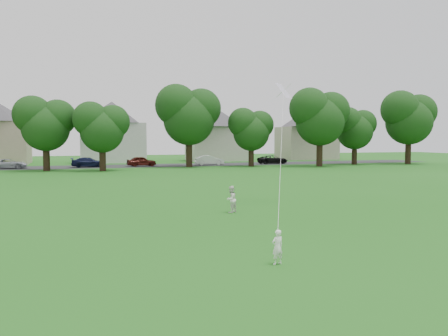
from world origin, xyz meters
name	(u,v)px	position (x,y,z in m)	size (l,w,h in m)	color
ground	(209,239)	(0.00, 0.00, 0.00)	(160.00, 160.00, 0.00)	#1C5E15
street	(118,166)	(0.00, 42.00, 0.01)	(90.00, 7.00, 0.01)	#2D2D30
toddler	(277,247)	(0.96, -3.55, 0.48)	(0.35, 0.23, 0.97)	white
older_boy	(231,199)	(2.45, 4.82, 0.63)	(0.61, 0.47, 1.25)	white
kite	(281,141)	(3.53, 1.69, 3.35)	(3.19, 5.83, 12.83)	white
tree_row	(178,117)	(6.55, 36.17, 6.04)	(80.93, 9.96, 10.32)	black
parked_cars	(97,162)	(-2.58, 41.00, 0.61)	(54.21, 2.05, 1.26)	black
house_row	(118,127)	(0.77, 52.00, 5.26)	(76.34, 13.60, 10.58)	beige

